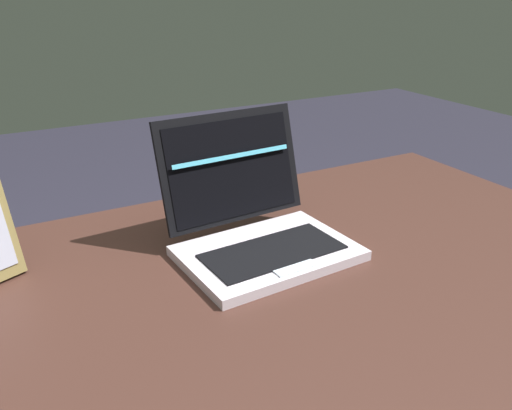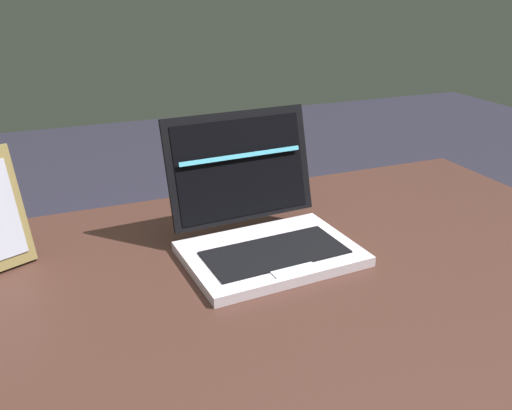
# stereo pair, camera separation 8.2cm
# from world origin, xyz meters

# --- Properties ---
(desk) EXTENTS (1.45, 0.82, 0.71)m
(desk) POSITION_xyz_m (0.00, 0.00, 0.63)
(desk) COLOR #3F241D
(desk) RESTS_ON ground
(laptop_front) EXTENTS (0.30, 0.27, 0.22)m
(laptop_front) POSITION_xyz_m (0.08, 0.11, 0.75)
(laptop_front) COLOR silver
(laptop_front) RESTS_ON desk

